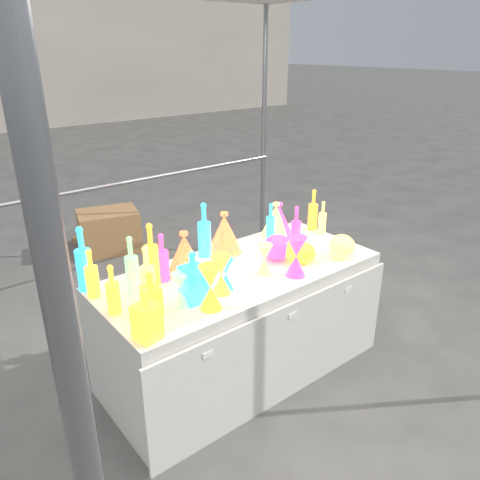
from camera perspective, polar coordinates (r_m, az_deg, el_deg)
ground at (r=3.35m, az=0.00°, el=-15.19°), size 80.00×80.00×0.00m
display_table at (r=3.12m, az=0.11°, el=-9.85°), size 1.84×0.83×0.75m
background_building at (r=17.06m, az=-21.14°, el=24.50°), size 14.00×6.00×6.00m
cardboard_box_closed at (r=5.18m, az=-15.65°, el=1.07°), size 0.70×0.59×0.44m
cardboard_box_flat at (r=5.57m, az=-15.79°, el=0.44°), size 0.74×0.60×0.06m
bottle_0 at (r=2.71m, az=-17.66°, el=-3.86°), size 0.08×0.08×0.29m
bottle_1 at (r=2.77m, az=-18.57°, el=-2.16°), size 0.10×0.10×0.39m
bottle_2 at (r=2.73m, az=-10.76°, el=-1.74°), size 0.11×0.11×0.38m
bottle_3 at (r=2.79m, az=-9.47°, el=-2.07°), size 0.09×0.09×0.30m
bottle_4 at (r=2.55m, az=-11.24°, el=-4.18°), size 0.10×0.10×0.34m
bottle_5 at (r=2.68m, az=-13.07°, el=-2.96°), size 0.09×0.09×0.34m
bottle_6 at (r=2.51m, az=-15.27°, el=-5.83°), size 0.09×0.09×0.28m
bottle_7 at (r=3.07m, az=-4.38°, el=1.26°), size 0.11×0.11×0.37m
decanter_0 at (r=2.27m, az=-11.35°, el=-8.84°), size 0.13×0.13×0.27m
decanter_1 at (r=2.47m, az=-10.81°, el=-6.37°), size 0.11×0.11×0.25m
decanter_2 at (r=2.55m, az=-5.76°, el=-4.45°), size 0.13×0.13×0.29m
hourglass_0 at (r=2.48m, az=-3.63°, el=-5.77°), size 0.13×0.13×0.25m
hourglass_1 at (r=2.84m, az=6.86°, el=-2.00°), size 0.13×0.13×0.25m
hourglass_2 at (r=2.86m, az=3.00°, el=-2.35°), size 0.10×0.10×0.19m
hourglass_3 at (r=2.53m, az=-7.28°, el=-6.07°), size 0.12×0.12×0.19m
hourglass_4 at (r=2.63m, az=-2.33°, el=-4.26°), size 0.15×0.15×0.23m
hourglass_5 at (r=2.68m, az=-1.76°, el=-4.17°), size 0.12×0.12×0.19m
globe_0 at (r=3.06m, az=6.81°, el=-1.29°), size 0.18×0.18×0.14m
globe_1 at (r=3.15m, az=12.29°, el=-0.91°), size 0.22×0.22×0.14m
globe_2 at (r=3.04m, az=7.83°, el=-1.71°), size 0.18×0.18×0.12m
globe_3 at (r=3.07m, az=4.61°, el=-1.02°), size 0.21×0.21×0.15m
lampshade_0 at (r=2.86m, az=-6.77°, el=-1.54°), size 0.30×0.30×0.27m
lampshade_1 at (r=3.14m, az=-1.91°, el=0.94°), size 0.27×0.27×0.28m
lampshade_2 at (r=3.45m, az=4.79°, el=2.59°), size 0.27×0.27×0.25m
lampshade_3 at (r=3.43m, az=4.37°, el=2.52°), size 0.22×0.22×0.25m
bottle_8 at (r=3.33m, az=3.75°, el=2.20°), size 0.07×0.07×0.28m
bottle_9 at (r=3.56m, az=8.90°, el=3.66°), size 0.08×0.08×0.32m
bottle_10 at (r=3.22m, az=6.84°, el=1.58°), size 0.09×0.09×0.31m
bottle_11 at (r=3.51m, az=10.02°, el=2.72°), size 0.07×0.07×0.25m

